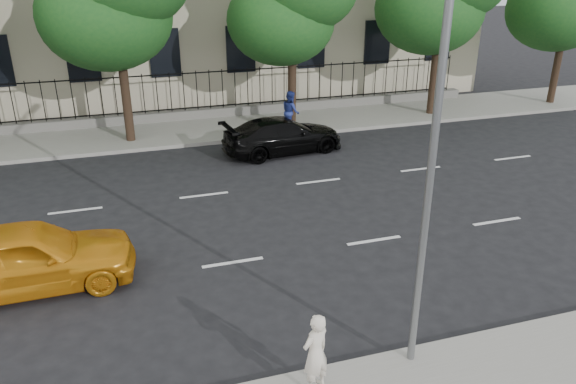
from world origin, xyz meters
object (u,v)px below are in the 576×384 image
at_px(street_light, 421,99).
at_px(black_sedan, 283,135).
at_px(yellow_taxi, 27,257).
at_px(woman_near, 315,353).

relative_size(street_light, black_sedan, 1.68).
relative_size(yellow_taxi, woman_near, 3.11).
bearing_deg(yellow_taxi, woman_near, -136.14).
height_order(street_light, yellow_taxi, street_light).
relative_size(black_sedan, woman_near, 3.04).
bearing_deg(street_light, woman_near, -160.15).
height_order(yellow_taxi, black_sedan, yellow_taxi).
bearing_deg(yellow_taxi, street_light, -122.85).
xyz_separation_m(black_sedan, woman_near, (-3.27, -12.81, 0.24)).
xyz_separation_m(street_light, woman_near, (-2.06, -0.74, -4.21)).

